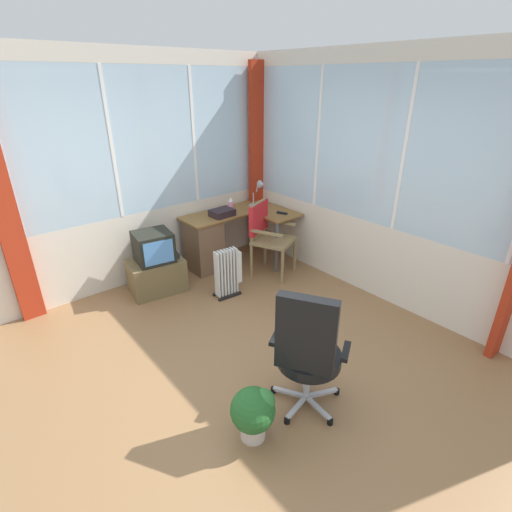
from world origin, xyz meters
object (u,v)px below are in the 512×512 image
Objects in this scene: desk_lamp at (260,189)px; tv_on_stand at (156,266)px; spray_bottle at (231,205)px; potted_plant at (254,411)px; tv_remote at (282,213)px; space_heater at (228,272)px; desk at (210,240)px; paper_tray at (222,213)px; wooden_armchair at (265,229)px; office_chair at (307,349)px.

tv_on_stand is at bearing -177.54° from desk_lamp.
potted_plant is at bearing -123.80° from spray_bottle.
tv_on_stand is 1.81× the size of potted_plant.
spray_bottle is (-0.50, 0.48, 0.09)m from tv_remote.
space_heater is at bearing 173.21° from tv_remote.
desk is 1.05m from tv_remote.
space_heater is at bearing -46.68° from tv_on_stand.
paper_tray reaches higher than space_heater.
tv_remote is at bearing 42.82° from potted_plant.
desk is 1.44× the size of wooden_armchair.
tv_on_stand is (-1.36, 0.46, -0.28)m from wooden_armchair.
tv_remote is 3.01m from potted_plant.
paper_tray is at bearing 58.60° from space_heater.
tv_remote is (-0.01, -0.47, -0.23)m from desk_lamp.
wooden_armchair is at bearing 169.82° from tv_remote.
spray_bottle is at bearing 116.49° from tv_remote.
desk is 1.03m from desk_lamp.
desk reaches higher than potted_plant.
tv_on_stand is at bearing -176.00° from spray_bottle.
desk is at bearing 71.68° from office_chair.
paper_tray is at bearing -169.30° from spray_bottle.
tv_remote is 0.50× the size of paper_tray.
desk_lamp reaches higher than space_heater.
desk_lamp reaches higher than tv_on_stand.
desk_lamp is at bearing 33.10° from space_heater.
desk_lamp is at bearing 2.46° from tv_on_stand.
office_chair is at bearing -112.29° from paper_tray.
potted_plant is (-2.18, -2.49, -0.73)m from desk_lamp.
paper_tray is (0.18, -0.06, 0.37)m from desk.
spray_bottle is at bearing 56.20° from potted_plant.
tv_remote is at bearing 50.49° from office_chair.
tv_remote is 0.25× the size of space_heater.
tv_remote reaches higher than potted_plant.
spray_bottle is 1.31m from tv_on_stand.
tv_on_stand is 1.29× the size of space_heater.
spray_bottle reaches higher than space_heater.
space_heater is (-0.25, -0.77, -0.10)m from desk.
spray_bottle reaches higher than potted_plant.
paper_tray is at bearing 126.69° from tv_remote.
tv_on_stand is 2.46m from potted_plant.
space_heater is (-1.11, -0.72, -0.67)m from desk_lamp.
spray_bottle is at bearing 4.00° from tv_on_stand.
paper_tray is (-0.17, -0.03, -0.06)m from spray_bottle.
space_heater is (0.61, -0.65, -0.04)m from tv_on_stand.
office_chair is at bearing -89.89° from tv_on_stand.
paper_tray is at bearing 121.74° from wooden_armchair.
wooden_armchair is at bearing 56.16° from office_chair.
desk_lamp reaches higher than paper_tray.
wooden_armchair reaches higher than potted_plant.
paper_tray is 2.74m from office_chair.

